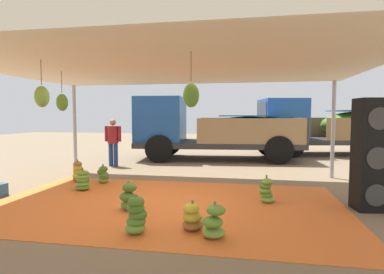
{
  "coord_description": "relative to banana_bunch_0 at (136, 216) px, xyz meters",
  "views": [
    {
      "loc": [
        1.56,
        -5.68,
        1.7
      ],
      "look_at": [
        0.18,
        1.94,
        1.16
      ],
      "focal_mm": 29.33,
      "sensor_mm": 36.0,
      "label": 1
    }
  ],
  "objects": [
    {
      "name": "ground_plane",
      "position": [
        0.01,
        4.5,
        -0.26
      ],
      "size": [
        40.0,
        40.0,
        0.0
      ],
      "primitive_type": "plane",
      "color": "#7F6B51"
    },
    {
      "name": "tarp_orange",
      "position": [
        0.01,
        1.5,
        -0.25
      ],
      "size": [
        6.68,
        4.08,
        0.01
      ],
      "primitive_type": "cube",
      "color": "orange",
      "rests_on": "ground"
    },
    {
      "name": "tent_canopy",
      "position": [
        -0.01,
        1.41,
        2.35
      ],
      "size": [
        8.0,
        7.0,
        2.69
      ],
      "color": "#9EA0A5",
      "rests_on": "ground"
    },
    {
      "name": "banana_bunch_0",
      "position": [
        0.0,
        0.0,
        0.0
      ],
      "size": [
        0.4,
        0.41,
        0.57
      ],
      "color": "#6B9E38",
      "rests_on": "tarp_orange"
    },
    {
      "name": "banana_bunch_1",
      "position": [
        -2.67,
        3.01,
        0.0
      ],
      "size": [
        0.38,
        0.41,
        0.58
      ],
      "color": "#996628",
      "rests_on": "tarp_orange"
    },
    {
      "name": "banana_bunch_3",
      "position": [
        1.11,
        0.03,
        -0.04
      ],
      "size": [
        0.46,
        0.47,
        0.5
      ],
      "color": "#75A83D",
      "rests_on": "tarp_orange"
    },
    {
      "name": "banana_bunch_4",
      "position": [
        -0.52,
        1.03,
        -0.02
      ],
      "size": [
        0.42,
        0.43,
        0.53
      ],
      "color": "#518428",
      "rests_on": "tarp_orange"
    },
    {
      "name": "banana_bunch_5",
      "position": [
        1.92,
        1.98,
        -0.03
      ],
      "size": [
        0.37,
        0.38,
        0.53
      ],
      "color": "#75A83D",
      "rests_on": "tarp_orange"
    },
    {
      "name": "banana_bunch_6",
      "position": [
        0.77,
        0.26,
        -0.06
      ],
      "size": [
        0.43,
        0.43,
        0.45
      ],
      "color": "#996628",
      "rests_on": "tarp_orange"
    },
    {
      "name": "banana_bunch_7",
      "position": [
        -1.99,
        3.03,
        -0.05
      ],
      "size": [
        0.37,
        0.37,
        0.48
      ],
      "color": "#75A83D",
      "rests_on": "tarp_orange"
    },
    {
      "name": "banana_bunch_8",
      "position": [
        -2.12,
        2.27,
        -0.04
      ],
      "size": [
        0.46,
        0.46,
        0.5
      ],
      "color": "#518428",
      "rests_on": "tarp_orange"
    },
    {
      "name": "cargo_truck_main",
      "position": [
        0.1,
        7.91,
        0.92
      ],
      "size": [
        6.39,
        2.96,
        2.4
      ],
      "color": "#2D2D2D",
      "rests_on": "ground"
    },
    {
      "name": "cargo_truck_far",
      "position": [
        4.98,
        10.27,
        0.97
      ],
      "size": [
        6.51,
        3.35,
        2.4
      ],
      "color": "#2D2D2D",
      "rests_on": "ground"
    },
    {
      "name": "worker_0",
      "position": [
        -2.89,
        5.61,
        0.66
      ],
      "size": [
        0.58,
        0.35,
        1.57
      ],
      "color": "navy",
      "rests_on": "ground"
    },
    {
      "name": "speaker_stack",
      "position": [
        3.75,
        1.84,
        0.74
      ],
      "size": [
        0.65,
        0.53,
        2.0
      ],
      "color": "black",
      "rests_on": "ground"
    }
  ]
}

